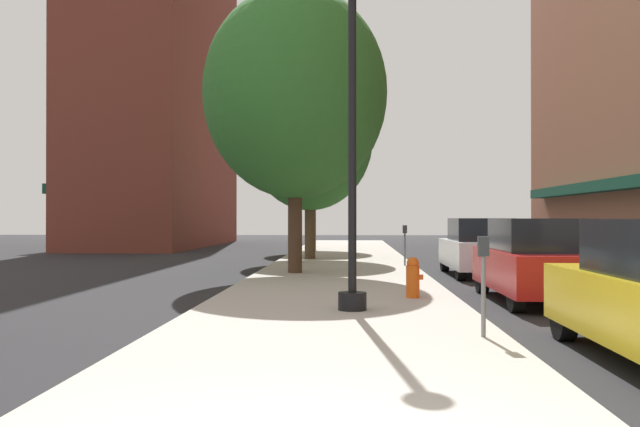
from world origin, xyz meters
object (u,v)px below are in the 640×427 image
at_px(parking_meter_near, 405,240).
at_px(car_white, 480,248).
at_px(parking_meter_far, 483,273).
at_px(tree_near, 310,138).
at_px(fire_hydrant, 413,277).
at_px(car_red, 537,261).
at_px(tree_far, 295,93).
at_px(lamppost, 352,127).
at_px(tree_mid, 312,155).

xyz_separation_m(parking_meter_near, car_white, (1.95, -2.53, -0.14)).
relative_size(parking_meter_far, tree_near, 0.18).
distance_m(fire_hydrant, car_red, 2.53).
relative_size(parking_meter_near, car_red, 0.30).
xyz_separation_m(tree_far, car_red, (5.27, -5.66, -4.39)).
bearing_deg(tree_near, car_white, -49.74).
distance_m(tree_near, tree_far, 6.84).
distance_m(lamppost, car_white, 9.56).
bearing_deg(tree_far, car_white, 6.55).
bearing_deg(tree_far, car_red, -47.00).
bearing_deg(fire_hydrant, tree_near, 102.22).
bearing_deg(parking_meter_far, tree_near, 100.86).
bearing_deg(parking_meter_far, lamppost, 123.84).
bearing_deg(tree_near, car_red, -67.13).
distance_m(car_red, car_white, 6.26).
height_order(fire_hydrant, car_red, car_red).
bearing_deg(car_red, tree_near, 114.81).
relative_size(tree_near, car_white, 1.71).
relative_size(fire_hydrant, parking_meter_far, 0.60).
bearing_deg(car_red, parking_meter_near, 104.44).
distance_m(parking_meter_far, tree_mid, 25.08).
height_order(parking_meter_far, car_red, car_red).
xyz_separation_m(fire_hydrant, car_white, (2.48, 6.63, 0.29)).
distance_m(fire_hydrant, parking_meter_near, 9.18).
bearing_deg(tree_mid, parking_meter_near, -71.49).
bearing_deg(car_red, car_white, 91.93).
height_order(fire_hydrant, car_white, car_white).
xyz_separation_m(parking_meter_far, car_white, (1.95, 11.05, -0.14)).
bearing_deg(fire_hydrant, parking_meter_near, 86.67).
height_order(parking_meter_far, tree_near, tree_near).
bearing_deg(tree_mid, tree_far, -88.62).
height_order(fire_hydrant, parking_meter_near, parking_meter_near).
distance_m(tree_far, car_white, 6.89).
bearing_deg(tree_far, parking_meter_far, -72.35).
distance_m(lamppost, tree_mid, 22.11).
distance_m(parking_meter_near, car_white, 3.20).
bearing_deg(fire_hydrant, tree_mid, 98.85).
bearing_deg(parking_meter_far, tree_far, 107.65).
bearing_deg(car_white, car_red, -89.10).
bearing_deg(tree_near, tree_far, -90.08).
height_order(tree_near, car_red, tree_near).
bearing_deg(lamppost, fire_hydrant, 57.89).
height_order(fire_hydrant, tree_far, tree_far).
relative_size(parking_meter_far, car_white, 0.30).
relative_size(fire_hydrant, tree_near, 0.11).
xyz_separation_m(lamppost, parking_meter_far, (1.71, -2.55, -2.25)).
distance_m(tree_near, car_white, 9.03).
xyz_separation_m(lamppost, parking_meter_near, (1.71, 11.03, -2.25)).
distance_m(parking_meter_near, car_red, 9.00).
height_order(parking_meter_near, car_white, car_white).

